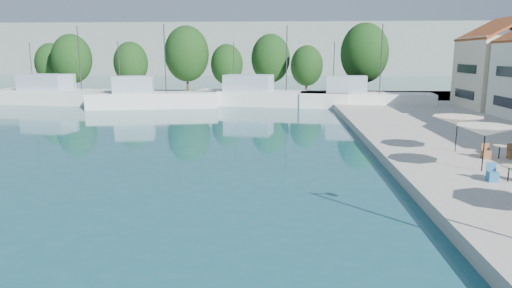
# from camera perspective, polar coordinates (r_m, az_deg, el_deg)

# --- Properties ---
(quay_far) EXTENTS (90.00, 16.00, 0.60)m
(quay_far) POSITION_cam_1_polar(r_m,az_deg,el_deg) (67.53, -3.44, 6.00)
(quay_far) COLOR #A59E95
(quay_far) RESTS_ON ground
(hill_west) EXTENTS (180.00, 40.00, 16.00)m
(hill_west) POSITION_cam_1_polar(r_m,az_deg,el_deg) (162.61, -7.25, 11.61)
(hill_west) COLOR gray
(hill_west) RESTS_ON ground
(hill_east) EXTENTS (140.00, 40.00, 12.00)m
(hill_east) POSITION_cam_1_polar(r_m,az_deg,el_deg) (184.10, 16.38, 10.57)
(hill_east) COLOR gray
(hill_east) RESTS_ON ground
(building_06) EXTENTS (9.00, 8.80, 10.20)m
(building_06) POSITION_cam_1_polar(r_m,az_deg,el_deg) (56.03, 29.06, 8.93)
(building_06) COLOR beige
(building_06) RESTS_ON quay_right
(trawler_01) EXTENTS (20.48, 7.83, 10.20)m
(trawler_01) POSITION_cam_1_polar(r_m,az_deg,el_deg) (64.48, -22.82, 5.60)
(trawler_01) COLOR silver
(trawler_01) RESTS_ON ground
(trawler_02) EXTENTS (15.71, 7.00, 10.20)m
(trawler_02) POSITION_cam_1_polar(r_m,az_deg,el_deg) (56.51, -13.09, 5.52)
(trawler_02) COLOR white
(trawler_02) RESTS_ON ground
(trawler_03) EXTENTS (19.83, 8.06, 10.20)m
(trawler_03) POSITION_cam_1_polar(r_m,az_deg,el_deg) (57.73, 1.40, 5.92)
(trawler_03) COLOR white
(trawler_03) RESTS_ON ground
(trawler_04) EXTENTS (15.92, 5.62, 10.20)m
(trawler_04) POSITION_cam_1_polar(r_m,az_deg,el_deg) (56.35, 13.14, 5.51)
(trawler_04) COLOR white
(trawler_04) RESTS_ON ground
(tree_01) EXTENTS (5.09, 5.09, 7.53)m
(tree_01) POSITION_cam_1_polar(r_m,az_deg,el_deg) (80.20, -24.17, 9.19)
(tree_01) COLOR #3F2B19
(tree_01) RESTS_ON quay_far
(tree_02) EXTENTS (5.93, 5.93, 8.78)m
(tree_02) POSITION_cam_1_polar(r_m,az_deg,el_deg) (75.60, -22.02, 9.84)
(tree_02) COLOR #3F2B19
(tree_02) RESTS_ON quay_far
(tree_03) EXTENTS (5.18, 5.18, 7.67)m
(tree_03) POSITION_cam_1_polar(r_m,az_deg,el_deg) (73.39, -15.38, 9.73)
(tree_03) COLOR #3F2B19
(tree_03) RESTS_ON quay_far
(tree_04) EXTENTS (6.81, 6.81, 10.08)m
(tree_04) POSITION_cam_1_polar(r_m,az_deg,el_deg) (72.05, -8.65, 11.09)
(tree_04) COLOR #3F2B19
(tree_04) RESTS_ON quay_far
(tree_05) EXTENTS (4.94, 4.94, 7.32)m
(tree_05) POSITION_cam_1_polar(r_m,az_deg,el_deg) (71.09, -3.66, 9.90)
(tree_05) COLOR #3F2B19
(tree_05) RESTS_ON quay_far
(tree_06) EXTENTS (5.99, 5.99, 8.87)m
(tree_06) POSITION_cam_1_polar(r_m,az_deg,el_deg) (71.67, 1.83, 10.64)
(tree_06) COLOR #3F2B19
(tree_06) RESTS_ON quay_far
(tree_07) EXTENTS (4.78, 4.78, 7.08)m
(tree_07) POSITION_cam_1_polar(r_m,az_deg,el_deg) (68.81, 6.36, 9.70)
(tree_07) COLOR #3F2B19
(tree_07) RESTS_ON quay_far
(tree_08) EXTENTS (6.93, 6.93, 10.25)m
(tree_08) POSITION_cam_1_polar(r_m,az_deg,el_deg) (69.30, 13.40, 11.00)
(tree_08) COLOR #3F2B19
(tree_08) RESTS_ON quay_far
(umbrella_white) EXTENTS (2.79, 2.79, 2.28)m
(umbrella_white) POSITION_cam_1_polar(r_m,az_deg,el_deg) (24.87, 26.75, 1.49)
(umbrella_white) COLOR black
(umbrella_white) RESTS_ON quay_right
(umbrella_cream) EXTENTS (2.94, 2.94, 2.11)m
(umbrella_cream) POSITION_cam_1_polar(r_m,az_deg,el_deg) (29.34, 23.90, 2.68)
(umbrella_cream) COLOR black
(umbrella_cream) RESTS_ON quay_right
(cafe_table_02) EXTENTS (1.82, 0.70, 0.76)m
(cafe_table_02) POSITION_cam_1_polar(r_m,az_deg,el_deg) (23.66, 29.00, -3.48)
(cafe_table_02) COLOR black
(cafe_table_02) RESTS_ON quay_right
(cafe_table_03) EXTENTS (1.82, 0.70, 0.76)m
(cafe_table_03) POSITION_cam_1_polar(r_m,az_deg,el_deg) (28.62, 28.11, -1.07)
(cafe_table_03) COLOR black
(cafe_table_03) RESTS_ON quay_right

